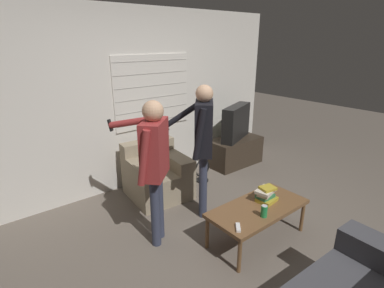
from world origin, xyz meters
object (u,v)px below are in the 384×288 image
object	(u,v)px
armchair_beige	(156,175)
spare_remote	(238,227)
person_left_standing	(154,157)
book_stack	(266,195)
coffee_table	(258,210)
floor_fan	(202,171)
soda_can	(264,211)
tv	(236,122)
person_right_standing	(203,136)

from	to	relation	value
armchair_beige	spare_remote	xyz separation A→B (m)	(-0.15, -1.70, 0.11)
person_left_standing	spare_remote	xyz separation A→B (m)	(0.41, -0.81, -0.57)
book_stack	spare_remote	world-z (taller)	book_stack
coffee_table	floor_fan	xyz separation A→B (m)	(0.48, 1.48, -0.20)
soda_can	floor_fan	xyz separation A→B (m)	(0.58, 1.64, -0.30)
person_left_standing	spare_remote	world-z (taller)	person_left_standing
tv	person_left_standing	xyz separation A→B (m)	(-2.23, -0.97, 0.22)
coffee_table	book_stack	distance (m)	0.20
floor_fan	soda_can	bearing A→B (deg)	-109.61
person_right_standing	soda_can	xyz separation A→B (m)	(0.01, -0.94, -0.56)
person_right_standing	soda_can	size ratio (longest dim) A/B	12.98
book_stack	floor_fan	xyz separation A→B (m)	(0.32, 1.45, -0.32)
armchair_beige	tv	world-z (taller)	tv
coffee_table	soda_can	distance (m)	0.22
coffee_table	soda_can	xyz separation A→B (m)	(-0.11, -0.16, 0.10)
person_left_standing	person_right_standing	bearing A→B (deg)	-33.43
book_stack	floor_fan	bearing A→B (deg)	77.67
armchair_beige	soda_can	size ratio (longest dim) A/B	6.72
person_left_standing	soda_can	size ratio (longest dim) A/B	12.44
book_stack	person_right_standing	bearing A→B (deg)	110.24
coffee_table	armchair_beige	bearing A→B (deg)	101.22
person_right_standing	person_left_standing	bearing A→B (deg)	140.51
tv	soda_can	bearing A→B (deg)	28.20
soda_can	floor_fan	size ratio (longest dim) A/B	0.35
book_stack	floor_fan	size ratio (longest dim) A/B	0.71
book_stack	soda_can	size ratio (longest dim) A/B	2.03
armchair_beige	person_right_standing	size ratio (longest dim) A/B	0.52
coffee_table	spare_remote	world-z (taller)	spare_remote
armchair_beige	soda_can	world-z (taller)	armchair_beige
person_right_standing	floor_fan	xyz separation A→B (m)	(0.60, 0.70, -0.87)
tv	spare_remote	bearing A→B (deg)	21.73
tv	book_stack	xyz separation A→B (m)	(-1.21, -1.61, -0.28)
book_stack	armchair_beige	bearing A→B (deg)	106.96
coffee_table	floor_fan	bearing A→B (deg)	72.19
armchair_beige	tv	bearing A→B (deg)	-172.30
armchair_beige	book_stack	world-z (taller)	armchair_beige
armchair_beige	book_stack	distance (m)	1.61
book_stack	floor_fan	world-z (taller)	book_stack
coffee_table	tv	distance (m)	2.17
tv	person_left_standing	size ratio (longest dim) A/B	0.52
person_left_standing	tv	bearing A→B (deg)	-18.65
person_left_standing	floor_fan	xyz separation A→B (m)	(1.35, 0.81, -0.82)
tv	coffee_table	bearing A→B (deg)	27.77
coffee_table	person_right_standing	size ratio (longest dim) A/B	0.69
coffee_table	person_left_standing	bearing A→B (deg)	142.38
tv	soda_can	distance (m)	2.34
person_left_standing	floor_fan	world-z (taller)	person_left_standing
soda_can	spare_remote	distance (m)	0.36
person_left_standing	person_right_standing	xyz separation A→B (m)	(0.75, 0.11, 0.05)
coffee_table	spare_remote	distance (m)	0.48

